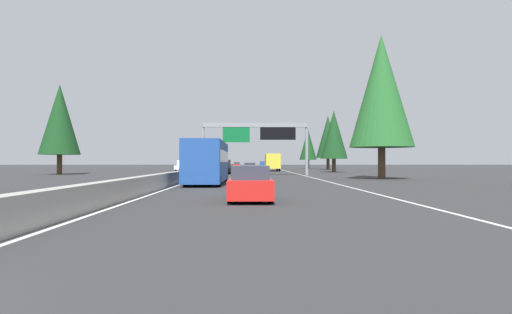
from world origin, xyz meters
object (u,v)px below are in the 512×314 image
conifer_right_near (381,91)px  conifer_right_distant (308,145)px  conifer_right_far (328,137)px  sign_gantry_overhead (256,134)px  conifer_right_mid (334,135)px  sedan_distant_a (250,184)px  pickup_mid_left (223,167)px  sedan_far_right (250,168)px  bus_far_left (208,161)px  sedan_distant_b (237,165)px  conifer_left_near (60,119)px  box_truck_near_right (272,162)px  oncoming_near (183,166)px  minivan_mid_center (264,164)px

conifer_right_near → conifer_right_distant: bearing=-1.4°
conifer_right_near → conifer_right_far: size_ratio=1.25×
sign_gantry_overhead → conifer_right_mid: 19.23m
sign_gantry_overhead → sedan_distant_a: size_ratio=2.88×
pickup_mid_left → sedan_far_right: pickup_mid_left is taller
sedan_distant_a → pickup_mid_left: pickup_mid_left is taller
bus_far_left → pickup_mid_left: (26.98, 0.34, -0.80)m
bus_far_left → conifer_right_far: bearing=-18.9°
conifer_right_mid → conifer_right_near: bearing=178.8°
sedan_distant_b → conifer_right_distant: 23.25m
sign_gantry_overhead → sedan_distant_a: bearing=178.5°
conifer_right_near → conifer_left_near: bearing=67.2°
box_truck_near_right → sedan_distant_b: bearing=9.5°
sedan_far_right → sedan_distant_b: size_ratio=1.00×
pickup_mid_left → conifer_right_mid: bearing=-66.3°
sedan_distant_b → conifer_right_far: (-30.40, -19.07, 5.92)m
conifer_right_mid → oncoming_near: bearing=67.8°
pickup_mid_left → conifer_right_far: size_ratio=0.52×
sedan_distant_b → conifer_right_mid: size_ratio=0.47×
pickup_mid_left → minivan_mid_center: bearing=-7.1°
sedan_far_right → bus_far_left: bearing=173.7°
sedan_distant_a → conifer_left_near: size_ratio=0.38×
sedan_distant_a → conifer_right_distant: size_ratio=0.48×
conifer_right_near → conifer_right_far: conifer_right_near is taller
sedan_far_right → oncoming_near: (15.06, 11.63, 0.23)m
bus_far_left → oncoming_near: bus_far_left is taller
bus_far_left → pickup_mid_left: bus_far_left is taller
sedan_far_right → box_truck_near_right: size_ratio=0.52×
conifer_left_near → conifer_right_near: bearing=-112.8°
pickup_mid_left → conifer_right_distant: conifer_right_distant is taller
sedan_distant_a → conifer_right_distant: conifer_right_distant is taller
sign_gantry_overhead → conifer_right_far: (36.42, -15.04, 1.66)m
conifer_right_near → conifer_left_near: 39.48m
sedan_distant_a → box_truck_near_right: bearing=-4.0°
box_truck_near_right → conifer_left_near: bearing=125.5°
sedan_distant_a → conifer_right_far: conifer_right_far is taller
sign_gantry_overhead → conifer_right_distant: size_ratio=1.37×
conifer_right_mid → conifer_right_far: conifer_right_far is taller
sign_gantry_overhead → conifer_right_far: bearing=-22.4°
minivan_mid_center → conifer_left_near: bearing=156.3°
box_truck_near_right → sign_gantry_overhead: bearing=172.5°
oncoming_near → conifer_left_near: 25.09m
oncoming_near → conifer_left_near: (-20.91, 12.48, 6.05)m
bus_far_left → oncoming_near: size_ratio=2.05×
conifer_left_near → sign_gantry_overhead: bearing=-99.2°
bus_far_left → pickup_mid_left: bearing=0.7°
sedan_distant_a → pickup_mid_left: (41.61, 3.46, 0.23)m
bus_far_left → sedan_far_right: (29.14, -3.24, -1.03)m
box_truck_near_right → conifer_right_far: 17.89m
conifer_right_distant → conifer_right_near: bearing=178.6°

